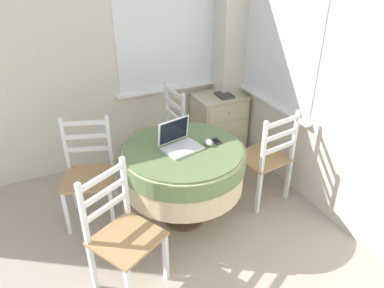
{
  "coord_description": "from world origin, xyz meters",
  "views": [
    {
      "loc": [
        -0.07,
        -0.4,
        2.28
      ],
      "look_at": [
        1.15,
        2.17,
        0.67
      ],
      "focal_mm": 35.0,
      "sensor_mm": 36.0,
      "label": 1
    }
  ],
  "objects_px": {
    "dining_chair_left_flank": "(89,174)",
    "cell_phone": "(217,141)",
    "dining_chair_camera_near": "(122,234)",
    "computer_mouse": "(208,142)",
    "corner_cabinet": "(219,122)",
    "book_on_cabinet": "(224,95)",
    "round_dining_table": "(183,165)",
    "laptop": "(179,142)",
    "dining_chair_near_back_window": "(164,134)",
    "dining_chair_near_right_window": "(266,158)"
  },
  "relations": [
    {
      "from": "dining_chair_near_back_window",
      "to": "dining_chair_camera_near",
      "type": "relative_size",
      "value": 1.0
    },
    {
      "from": "corner_cabinet",
      "to": "book_on_cabinet",
      "type": "distance_m",
      "value": 0.36
    },
    {
      "from": "dining_chair_near_back_window",
      "to": "book_on_cabinet",
      "type": "height_order",
      "value": "dining_chair_near_back_window"
    },
    {
      "from": "round_dining_table",
      "to": "corner_cabinet",
      "type": "xyz_separation_m",
      "value": [
        0.9,
        1.01,
        -0.24
      ]
    },
    {
      "from": "round_dining_table",
      "to": "dining_chair_camera_near",
      "type": "relative_size",
      "value": 1.1
    },
    {
      "from": "dining_chair_left_flank",
      "to": "book_on_cabinet",
      "type": "height_order",
      "value": "dining_chair_left_flank"
    },
    {
      "from": "round_dining_table",
      "to": "dining_chair_near_right_window",
      "type": "height_order",
      "value": "dining_chair_near_right_window"
    },
    {
      "from": "cell_phone",
      "to": "dining_chair_near_back_window",
      "type": "bearing_deg",
      "value": 100.85
    },
    {
      "from": "computer_mouse",
      "to": "dining_chair_near_back_window",
      "type": "relative_size",
      "value": 0.11
    },
    {
      "from": "dining_chair_near_right_window",
      "to": "corner_cabinet",
      "type": "bearing_deg",
      "value": 85.86
    },
    {
      "from": "dining_chair_near_back_window",
      "to": "dining_chair_camera_near",
      "type": "bearing_deg",
      "value": -122.5
    },
    {
      "from": "dining_chair_left_flank",
      "to": "cell_phone",
      "type": "bearing_deg",
      "value": -22.45
    },
    {
      "from": "cell_phone",
      "to": "laptop",
      "type": "bearing_deg",
      "value": 171.4
    },
    {
      "from": "round_dining_table",
      "to": "dining_chair_left_flank",
      "type": "height_order",
      "value": "dining_chair_left_flank"
    },
    {
      "from": "round_dining_table",
      "to": "book_on_cabinet",
      "type": "distance_m",
      "value": 1.34
    },
    {
      "from": "corner_cabinet",
      "to": "dining_chair_near_back_window",
      "type": "bearing_deg",
      "value": -165.88
    },
    {
      "from": "dining_chair_left_flank",
      "to": "laptop",
      "type": "bearing_deg",
      "value": -28.08
    },
    {
      "from": "cell_phone",
      "to": "book_on_cabinet",
      "type": "xyz_separation_m",
      "value": [
        0.63,
        0.98,
        -0.05
      ]
    },
    {
      "from": "dining_chair_left_flank",
      "to": "round_dining_table",
      "type": "bearing_deg",
      "value": -28.86
    },
    {
      "from": "laptop",
      "to": "dining_chair_camera_near",
      "type": "height_order",
      "value": "laptop"
    },
    {
      "from": "computer_mouse",
      "to": "cell_phone",
      "type": "height_order",
      "value": "computer_mouse"
    },
    {
      "from": "laptop",
      "to": "dining_chair_camera_near",
      "type": "relative_size",
      "value": 0.37
    },
    {
      "from": "laptop",
      "to": "corner_cabinet",
      "type": "relative_size",
      "value": 0.5
    },
    {
      "from": "computer_mouse",
      "to": "dining_chair_near_back_window",
      "type": "height_order",
      "value": "dining_chair_near_back_window"
    },
    {
      "from": "laptop",
      "to": "computer_mouse",
      "type": "height_order",
      "value": "laptop"
    },
    {
      "from": "dining_chair_camera_near",
      "to": "corner_cabinet",
      "type": "relative_size",
      "value": 1.37
    },
    {
      "from": "round_dining_table",
      "to": "computer_mouse",
      "type": "relative_size",
      "value": 10.32
    },
    {
      "from": "dining_chair_near_back_window",
      "to": "cell_phone",
      "type": "bearing_deg",
      "value": -79.15
    },
    {
      "from": "cell_phone",
      "to": "dining_chair_near_right_window",
      "type": "height_order",
      "value": "dining_chair_near_right_window"
    },
    {
      "from": "computer_mouse",
      "to": "dining_chair_near_back_window",
      "type": "distance_m",
      "value": 0.91
    },
    {
      "from": "computer_mouse",
      "to": "dining_chair_near_right_window",
      "type": "relative_size",
      "value": 0.11
    },
    {
      "from": "dining_chair_near_back_window",
      "to": "dining_chair_camera_near",
      "type": "height_order",
      "value": "same"
    },
    {
      "from": "cell_phone",
      "to": "dining_chair_camera_near",
      "type": "xyz_separation_m",
      "value": [
        -0.97,
        -0.43,
        -0.29
      ]
    },
    {
      "from": "round_dining_table",
      "to": "dining_chair_near_back_window",
      "type": "relative_size",
      "value": 1.1
    },
    {
      "from": "round_dining_table",
      "to": "book_on_cabinet",
      "type": "relative_size",
      "value": 4.87
    },
    {
      "from": "dining_chair_near_back_window",
      "to": "dining_chair_near_right_window",
      "type": "distance_m",
      "value": 1.1
    },
    {
      "from": "round_dining_table",
      "to": "cell_phone",
      "type": "distance_m",
      "value": 0.34
    },
    {
      "from": "round_dining_table",
      "to": "dining_chair_camera_near",
      "type": "xyz_separation_m",
      "value": [
        -0.67,
        -0.45,
        -0.13
      ]
    },
    {
      "from": "dining_chair_left_flank",
      "to": "book_on_cabinet",
      "type": "bearing_deg",
      "value": 18.69
    },
    {
      "from": "round_dining_table",
      "to": "laptop",
      "type": "height_order",
      "value": "laptop"
    },
    {
      "from": "cell_phone",
      "to": "book_on_cabinet",
      "type": "distance_m",
      "value": 1.17
    },
    {
      "from": "computer_mouse",
      "to": "corner_cabinet",
      "type": "height_order",
      "value": "computer_mouse"
    },
    {
      "from": "round_dining_table",
      "to": "dining_chair_near_right_window",
      "type": "bearing_deg",
      "value": -2.9
    },
    {
      "from": "cell_phone",
      "to": "dining_chair_left_flank",
      "type": "distance_m",
      "value": 1.14
    },
    {
      "from": "laptop",
      "to": "book_on_cabinet",
      "type": "xyz_separation_m",
      "value": [
        0.95,
        0.93,
        -0.09
      ]
    },
    {
      "from": "dining_chair_camera_near",
      "to": "dining_chair_left_flank",
      "type": "bearing_deg",
      "value": 93.34
    },
    {
      "from": "dining_chair_near_back_window",
      "to": "dining_chair_camera_near",
      "type": "distance_m",
      "value": 1.51
    },
    {
      "from": "laptop",
      "to": "cell_phone",
      "type": "distance_m",
      "value": 0.33
    },
    {
      "from": "dining_chair_left_flank",
      "to": "book_on_cabinet",
      "type": "xyz_separation_m",
      "value": [
        1.65,
        0.56,
        0.25
      ]
    },
    {
      "from": "book_on_cabinet",
      "to": "cell_phone",
      "type": "bearing_deg",
      "value": -122.78
    }
  ]
}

